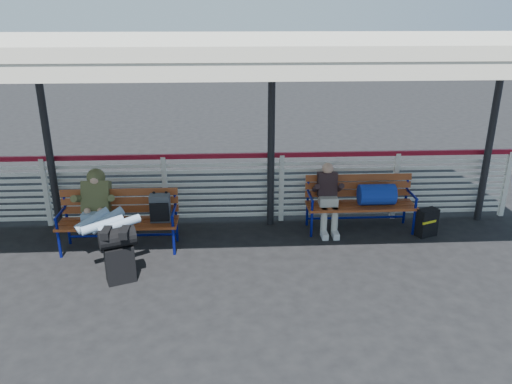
{
  "coord_description": "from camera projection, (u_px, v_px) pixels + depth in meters",
  "views": [
    {
      "loc": [
        1.12,
        -6.2,
        3.52
      ],
      "look_at": [
        1.51,
        1.0,
        0.87
      ],
      "focal_mm": 35.0,
      "sensor_mm": 36.0,
      "label": 1
    }
  ],
  "objects": [
    {
      "name": "canopy",
      "position": [
        145.0,
        47.0,
        6.73
      ],
      "size": [
        12.6,
        3.6,
        3.16
      ],
      "color": "silver",
      "rests_on": "ground"
    },
    {
      "name": "ground",
      "position": [
        152.0,
        277.0,
        6.97
      ],
      "size": [
        60.0,
        60.0,
        0.0
      ],
      "primitive_type": "plane",
      "color": "black",
      "rests_on": "ground"
    },
    {
      "name": "bench_left",
      "position": [
        130.0,
        213.0,
        7.64
      ],
      "size": [
        1.8,
        0.56,
        0.92
      ],
      "color": "#A4481F",
      "rests_on": "ground"
    },
    {
      "name": "traveler_man",
      "position": [
        103.0,
        216.0,
        7.26
      ],
      "size": [
        0.94,
        1.64,
        0.77
      ],
      "color": "#95B1C9",
      "rests_on": "ground"
    },
    {
      "name": "suitcase_side",
      "position": [
        427.0,
        222.0,
        8.17
      ],
      "size": [
        0.38,
        0.32,
        0.46
      ],
      "rotation": [
        0.0,
        0.0,
        0.4
      ],
      "color": "black",
      "rests_on": "ground"
    },
    {
      "name": "luggage_stack",
      "position": [
        119.0,
        253.0,
        6.73
      ],
      "size": [
        0.54,
        0.42,
        0.79
      ],
      "rotation": [
        0.0,
        0.0,
        0.37
      ],
      "color": "black",
      "rests_on": "ground"
    },
    {
      "name": "bench_right",
      "position": [
        368.0,
        196.0,
        8.28
      ],
      "size": [
        1.8,
        0.56,
        0.92
      ],
      "color": "#A4481F",
      "rests_on": "ground"
    },
    {
      "name": "fence",
      "position": [
        165.0,
        187.0,
        8.52
      ],
      "size": [
        12.08,
        0.08,
        1.24
      ],
      "color": "silver",
      "rests_on": "ground"
    },
    {
      "name": "companion_person",
      "position": [
        328.0,
        197.0,
        8.24
      ],
      "size": [
        0.32,
        0.66,
        1.15
      ],
      "color": "beige",
      "rests_on": "ground"
    }
  ]
}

